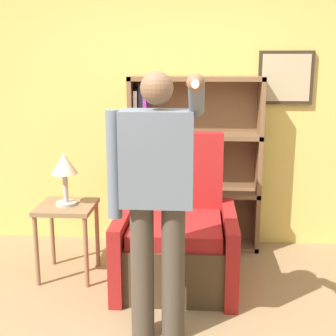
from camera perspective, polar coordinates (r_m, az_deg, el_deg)
wall_back at (r=4.50m, az=1.23°, el=8.21°), size 8.00×0.11×2.80m
bookcase at (r=4.44m, az=2.06°, el=0.24°), size 1.23×0.28×1.64m
armchair at (r=3.85m, az=1.07°, el=-8.54°), size 0.94×0.90×1.19m
person_standing at (r=2.87m, az=-1.38°, el=-2.99°), size 0.59×0.78×1.72m
side_table at (r=3.97m, az=-12.21°, el=-5.88°), size 0.46×0.46×0.62m
table_lamp at (r=3.85m, az=-12.51°, el=0.02°), size 0.21×0.21×0.43m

